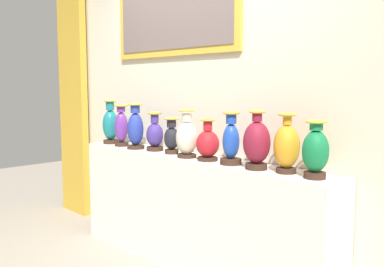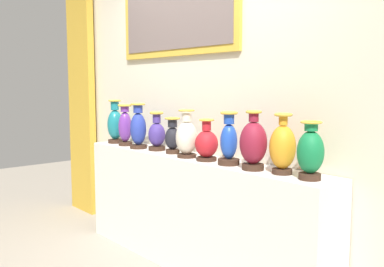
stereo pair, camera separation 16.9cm
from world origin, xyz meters
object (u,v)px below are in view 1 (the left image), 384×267
at_px(vase_crimson, 208,144).
at_px(vase_sapphire, 231,142).
at_px(vase_teal, 110,125).
at_px(vase_emerald, 315,151).
at_px(vase_burgundy, 257,143).
at_px(vase_cobalt, 135,129).
at_px(vase_ivory, 187,137).
at_px(vase_indigo, 155,134).
at_px(vase_violet, 121,127).
at_px(vase_onyx, 172,137).
at_px(vase_amber, 287,146).

bearing_deg(vase_crimson, vase_sapphire, 1.32).
xyz_separation_m(vase_teal, vase_emerald, (2.27, 0.00, -0.02)).
height_order(vase_sapphire, vase_emerald, vase_sapphire).
xyz_separation_m(vase_teal, vase_burgundy, (1.83, -0.02, -0.01)).
xyz_separation_m(vase_cobalt, vase_ivory, (0.68, 0.01, -0.02)).
relative_size(vase_indigo, vase_crimson, 1.07).
bearing_deg(vase_teal, vase_crimson, -0.51).
distance_m(vase_cobalt, vase_burgundy, 1.37).
relative_size(vase_indigo, vase_burgundy, 0.85).
height_order(vase_indigo, vase_crimson, vase_indigo).
distance_m(vase_teal, vase_indigo, 0.68).
distance_m(vase_crimson, vase_emerald, 0.91).
xyz_separation_m(vase_violet, vase_indigo, (0.45, 0.04, -0.04)).
relative_size(vase_teal, vase_indigo, 1.25).
xyz_separation_m(vase_sapphire, vase_burgundy, (0.24, -0.01, 0.01)).
bearing_deg(vase_onyx, vase_teal, -179.15).
bearing_deg(vase_sapphire, vase_burgundy, -3.11).
xyz_separation_m(vase_cobalt, vase_emerald, (1.80, 0.04, -0.02)).
relative_size(vase_violet, vase_onyx, 1.30).
relative_size(vase_crimson, vase_sapphire, 0.83).
bearing_deg(vase_crimson, vase_burgundy, -0.95).
relative_size(vase_teal, vase_onyx, 1.41).
xyz_separation_m(vase_ivory, vase_burgundy, (0.69, 0.01, 0.02)).
height_order(vase_teal, vase_onyx, vase_teal).
relative_size(vase_sapphire, vase_emerald, 1.08).
relative_size(vase_cobalt, vase_sapphire, 1.07).
distance_m(vase_ivory, vase_burgundy, 0.69).
distance_m(vase_indigo, vase_crimson, 0.68).
bearing_deg(vase_indigo, vase_onyx, -1.39).
bearing_deg(vase_teal, vase_cobalt, -4.46).
bearing_deg(vase_emerald, vase_burgundy, -176.77).
relative_size(vase_crimson, vase_burgundy, 0.79).
relative_size(vase_burgundy, vase_amber, 1.02).
height_order(vase_teal, vase_sapphire, vase_teal).
bearing_deg(vase_cobalt, vase_ivory, 0.61).
distance_m(vase_onyx, vase_ivory, 0.24).
distance_m(vase_cobalt, vase_onyx, 0.45).
height_order(vase_violet, vase_onyx, vase_violet).
bearing_deg(vase_violet, vase_amber, 1.38).
height_order(vase_cobalt, vase_crimson, vase_cobalt).
bearing_deg(vase_burgundy, vase_emerald, 3.23).
xyz_separation_m(vase_crimson, vase_amber, (0.69, 0.03, 0.05)).
bearing_deg(vase_ivory, vase_indigo, 174.12).
distance_m(vase_sapphire, vase_amber, 0.46).
distance_m(vase_indigo, vase_amber, 1.37).
bearing_deg(vase_cobalt, vase_indigo, 14.69).
height_order(vase_sapphire, vase_burgundy, vase_burgundy).
xyz_separation_m(vase_violet, vase_burgundy, (1.61, 0.01, -0.01)).
relative_size(vase_indigo, vase_amber, 0.87).
height_order(vase_teal, vase_burgundy, vase_teal).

